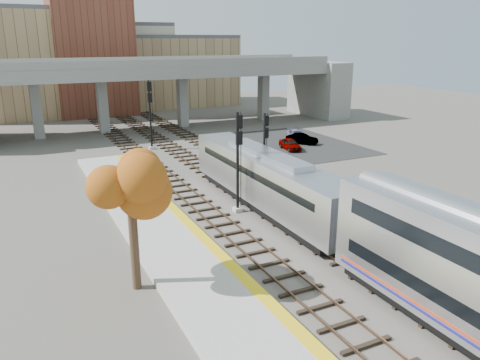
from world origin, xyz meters
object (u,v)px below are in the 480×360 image
tree (130,187)px  car_b (302,139)px  signal_mast_far (150,115)px  car_c (296,135)px  signal_mast_near (238,164)px  signal_mast_mid (264,155)px  locomotive (267,179)px  car_a (290,144)px

tree → car_b: 35.79m
signal_mast_far → car_c: size_ratio=1.79×
signal_mast_near → car_c: signal_mast_near is taller
signal_mast_mid → locomotive: bearing=-116.9°
signal_mast_near → signal_mast_far: 22.17m
tree → car_b: bearing=43.3°
signal_mast_far → car_c: 17.70m
signal_mast_far → car_b: signal_mast_far is taller
locomotive → signal_mast_mid: size_ratio=3.01×
locomotive → car_a: locomotive is taller
locomotive → signal_mast_mid: signal_mast_mid is taller
signal_mast_mid → car_a: size_ratio=1.73×
locomotive → signal_mast_far: bearing=95.3°
car_c → signal_mast_far: bearing=-174.0°
signal_mast_mid → car_c: bearing=49.8°
signal_mast_near → car_a: 20.56m
car_b → car_c: bearing=37.0°
signal_mast_mid → tree: tree is taller
tree → car_a: 32.44m
signal_mast_near → signal_mast_far: (0.00, 22.16, 0.32)m
signal_mast_near → car_b: 23.88m
car_c → signal_mast_mid: bearing=-113.5°
locomotive → signal_mast_near: 2.50m
signal_mast_near → tree: signal_mast_near is taller
signal_mast_near → signal_mast_mid: signal_mast_near is taller
signal_mast_far → tree: size_ratio=1.07×
tree → car_c: tree is taller
locomotive → signal_mast_near: (-2.10, 0.39, 1.30)m
locomotive → signal_mast_near: bearing=169.6°
signal_mast_mid → tree: size_ratio=0.89×
locomotive → car_b: 22.63m
signal_mast_far → signal_mast_near: bearing=-90.0°
car_a → car_b: bearing=41.2°
signal_mast_far → car_c: (17.10, -3.25, -3.24)m
locomotive → signal_mast_far: (-2.10, 22.55, 1.62)m
signal_mast_near → car_b: size_ratio=1.93×
signal_mast_far → car_b: size_ratio=2.06×
tree → car_a: tree is taller
car_a → tree: bearing=-128.6°
locomotive → car_c: bearing=52.2°
signal_mast_far → car_a: size_ratio=2.08×
car_b → car_c: 2.06m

